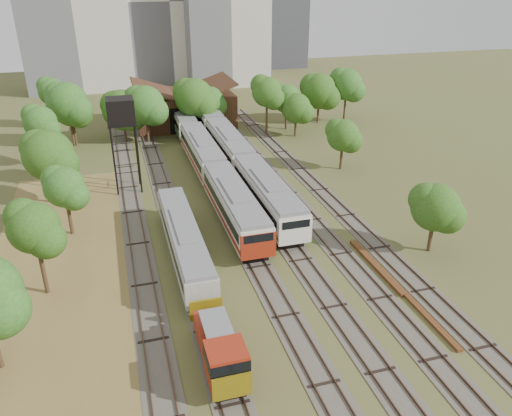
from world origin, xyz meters
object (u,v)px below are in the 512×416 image
object	(u,v)px
shunter_locomotive	(220,351)
water_tower	(121,114)
railcar_red_set	(216,176)
railcar_green_set	(229,146)

from	to	relation	value
shunter_locomotive	water_tower	world-z (taller)	water_tower
railcar_red_set	water_tower	size ratio (longest dim) A/B	3.14
railcar_green_set	water_tower	distance (m)	16.84
railcar_green_set	railcar_red_set	bearing A→B (deg)	-111.36
railcar_red_set	shunter_locomotive	distance (m)	29.25
railcar_red_set	railcar_green_set	size ratio (longest dim) A/B	0.66
railcar_red_set	railcar_green_set	world-z (taller)	railcar_green_set
shunter_locomotive	water_tower	xyz separation A→B (m)	(-3.92, 32.66, 7.76)
water_tower	shunter_locomotive	bearing A→B (deg)	-83.15
railcar_red_set	shunter_locomotive	xyz separation A→B (m)	(-6.00, -28.63, -0.57)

